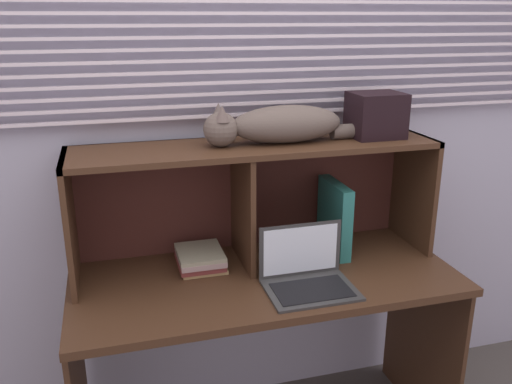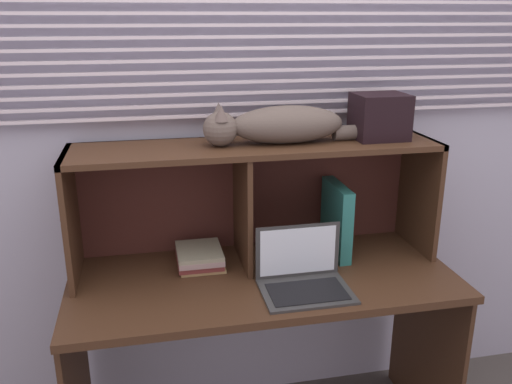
% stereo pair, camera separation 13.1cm
% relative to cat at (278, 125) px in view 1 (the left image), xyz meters
% --- Properties ---
extents(back_panel_with_blinds, '(4.40, 0.08, 2.50)m').
position_rel_cat_xyz_m(back_panel_with_blinds, '(-0.09, 0.22, -0.07)').
color(back_panel_with_blinds, '#AAAABE').
rests_on(back_panel_with_blinds, ground).
extents(desk, '(1.45, 0.64, 0.78)m').
position_rel_cat_xyz_m(desk, '(-0.09, -0.14, -0.70)').
color(desk, '#402718').
rests_on(desk, ground).
extents(hutch_shelf_unit, '(1.40, 0.34, 0.48)m').
position_rel_cat_xyz_m(hutch_shelf_unit, '(-0.09, 0.04, -0.22)').
color(hutch_shelf_unit, '#402718').
rests_on(hutch_shelf_unit, desk).
extents(cat, '(0.70, 0.17, 0.16)m').
position_rel_cat_xyz_m(cat, '(0.00, 0.00, 0.00)').
color(cat, brown).
rests_on(cat, hutch_shelf_unit).
extents(laptop, '(0.32, 0.24, 0.21)m').
position_rel_cat_xyz_m(laptop, '(0.03, -0.26, -0.50)').
color(laptop, '#333333').
rests_on(laptop, desk).
extents(binder_upright, '(0.05, 0.25, 0.30)m').
position_rel_cat_xyz_m(binder_upright, '(0.25, 0.00, -0.40)').
color(binder_upright, '#28746C').
rests_on(binder_upright, desk).
extents(book_stack, '(0.18, 0.22, 0.07)m').
position_rel_cat_xyz_m(book_stack, '(-0.31, -0.00, -0.51)').
color(book_stack, tan).
rests_on(book_stack, desk).
extents(storage_box, '(0.20, 0.17, 0.17)m').
position_rel_cat_xyz_m(storage_box, '(0.40, 0.00, 0.02)').
color(storage_box, black).
rests_on(storage_box, hutch_shelf_unit).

